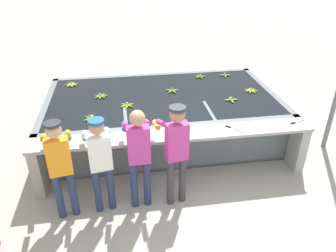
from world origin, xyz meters
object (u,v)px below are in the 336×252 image
object	(u,v)px
banana_bunch_floating_2	(231,100)
banana_bunch_floating_7	(91,118)
banana_bunch_floating_6	(200,77)
knife_0	(232,128)
banana_bunch_floating_1	(172,91)
banana_bunch_floating_8	(127,105)
worker_3	(176,146)
worker_1	(100,157)
banana_bunch_floating_3	(251,91)
knife_1	(296,122)
banana_bunch_floating_4	(71,85)
worker_0	(60,161)
banana_bunch_floating_0	(101,96)
worker_2	(139,151)
banana_bunch_floating_5	(225,75)

from	to	relation	value
banana_bunch_floating_2	banana_bunch_floating_7	xyz separation A→B (m)	(-2.70, -0.36, -0.00)
banana_bunch_floating_6	knife_0	xyz separation A→B (m)	(-0.05, -2.43, -0.01)
banana_bunch_floating_1	banana_bunch_floating_8	distance (m)	1.12
worker_3	knife_0	bearing A→B (deg)	28.65
worker_1	banana_bunch_floating_3	world-z (taller)	worker_1
knife_1	banana_bunch_floating_8	bearing A→B (deg)	158.66
banana_bunch_floating_4	knife_1	distance (m)	4.64
worker_1	banana_bunch_floating_1	size ratio (longest dim) A/B	5.69
banana_bunch_floating_3	knife_0	xyz separation A→B (m)	(-0.90, -1.46, -0.01)
banana_bunch_floating_6	banana_bunch_floating_4	bearing A→B (deg)	-178.93
banana_bunch_floating_3	banana_bunch_floating_8	bearing A→B (deg)	-173.15
worker_0	banana_bunch_floating_6	world-z (taller)	worker_0
banana_bunch_floating_0	banana_bunch_floating_7	size ratio (longest dim) A/B	1.01
worker_1	banana_bunch_floating_1	distance (m)	2.69
banana_bunch_floating_4	banana_bunch_floating_0	bearing A→B (deg)	-48.07
banana_bunch_floating_2	worker_2	bearing A→B (deg)	-139.92
worker_1	banana_bunch_floating_2	distance (m)	2.99
worker_0	banana_bunch_floating_1	distance (m)	3.05
worker_0	banana_bunch_floating_8	bearing A→B (deg)	60.13
worker_3	banana_bunch_floating_1	world-z (taller)	worker_3
knife_0	banana_bunch_floating_8	bearing A→B (deg)	145.97
banana_bunch_floating_6	knife_0	size ratio (longest dim) A/B	1.01
worker_3	knife_1	bearing A→B (deg)	15.32
banana_bunch_floating_1	worker_3	bearing A→B (deg)	-98.09
worker_1	banana_bunch_floating_4	distance (m)	3.02
worker_0	knife_1	size ratio (longest dim) A/B	4.72
knife_0	banana_bunch_floating_0	bearing A→B (deg)	142.99
banana_bunch_floating_3	worker_2	bearing A→B (deg)	-141.12
banana_bunch_floating_5	banana_bunch_floating_7	bearing A→B (deg)	-150.29
banana_bunch_floating_2	knife_1	xyz separation A→B (m)	(0.81, -1.05, -0.01)
banana_bunch_floating_3	knife_1	bearing A→B (deg)	-79.71
banana_bunch_floating_0	knife_0	world-z (taller)	banana_bunch_floating_0
knife_1	worker_0	bearing A→B (deg)	-170.51
worker_2	banana_bunch_floating_8	size ratio (longest dim) A/B	5.85
worker_1	banana_bunch_floating_3	bearing A→B (deg)	33.54
banana_bunch_floating_4	banana_bunch_floating_8	size ratio (longest dim) A/B	1.00
banana_bunch_floating_4	banana_bunch_floating_6	world-z (taller)	same
banana_bunch_floating_3	banana_bunch_floating_8	world-z (taller)	same
worker_3	banana_bunch_floating_7	distance (m)	1.83
worker_1	banana_bunch_floating_6	world-z (taller)	worker_1
worker_0	knife_1	distance (m)	3.92
banana_bunch_floating_2	banana_bunch_floating_4	xyz separation A→B (m)	(-3.19, 1.30, -0.00)
banana_bunch_floating_1	banana_bunch_floating_7	xyz separation A→B (m)	(-1.62, -1.00, 0.00)
banana_bunch_floating_5	knife_0	xyz separation A→B (m)	(-0.65, -2.43, -0.01)
banana_bunch_floating_5	worker_0	bearing A→B (deg)	-137.77
worker_2	knife_1	world-z (taller)	worker_2
worker_0	worker_1	world-z (taller)	worker_0
banana_bunch_floating_1	knife_0	xyz separation A→B (m)	(0.73, -1.71, -0.01)
worker_0	worker_2	distance (m)	1.11
worker_0	banana_bunch_floating_3	xyz separation A→B (m)	(3.60, 2.07, -0.04)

